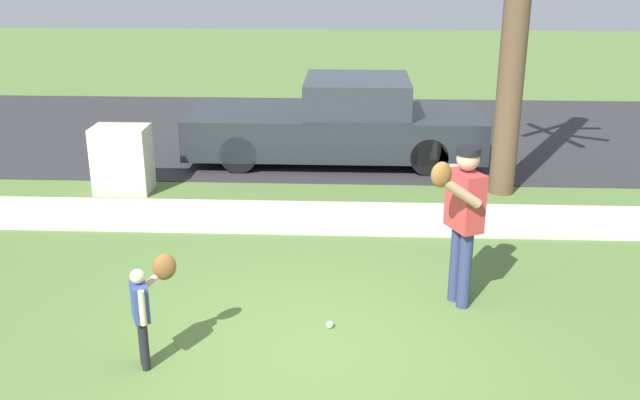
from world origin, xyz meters
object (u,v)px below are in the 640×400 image
Objects in this scene: person_adult at (462,210)px; utility_cabinet at (122,159)px; person_child at (148,298)px; parked_pickup_dark at (339,124)px; baseball at (330,325)px.

person_adult is 5.99m from utility_cabinet.
utility_cabinet is (-1.76, 4.90, -0.15)m from person_child.
baseball is at bearing 90.37° from parked_pickup_dark.
utility_cabinet is (-3.40, 4.17, 0.49)m from baseball.
person_adult is at bearing 23.21° from baseball.
parked_pickup_dark reaches higher than baseball.
utility_cabinet reaches higher than baseball.
person_adult reaches higher than baseball.
parked_pickup_dark reaches higher than utility_cabinet.
person_adult is 23.94× the size of baseball.
parked_pickup_dark is at bearing 90.37° from baseball.
utility_cabinet is at bearing 29.69° from parked_pickup_dark.
person_adult is at bearing 104.25° from parked_pickup_dark.
utility_cabinet is at bearing -61.61° from person_adult.
person_adult is at bearing -37.02° from utility_cabinet.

